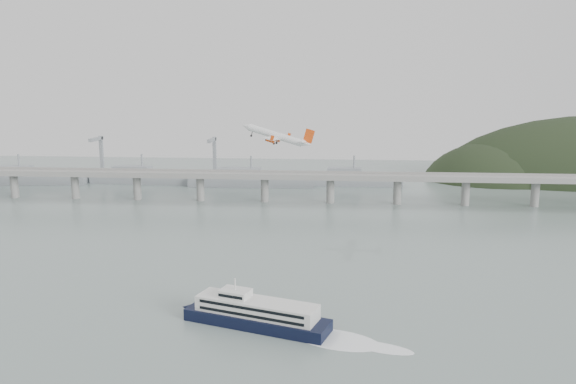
{
  "coord_description": "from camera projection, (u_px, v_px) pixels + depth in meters",
  "views": [
    {
      "loc": [
        22.85,
        -217.46,
        88.84
      ],
      "look_at": [
        0.0,
        55.0,
        36.0
      ],
      "focal_mm": 35.0,
      "sensor_mm": 36.0,
      "label": 1
    }
  ],
  "objects": [
    {
      "name": "ferry",
      "position": [
        257.0,
        314.0,
        208.81
      ],
      "size": [
        88.84,
        36.89,
        17.26
      ],
      "rotation": [
        0.0,
        0.0,
        -0.31
      ],
      "color": "black",
      "rests_on": "ground"
    },
    {
      "name": "ground",
      "position": [
        277.0,
        303.0,
        231.49
      ],
      "size": [
        900.0,
        900.0,
        0.0
      ],
      "primitive_type": "plane",
      "color": "slate",
      "rests_on": "ground"
    },
    {
      "name": "airliner",
      "position": [
        277.0,
        136.0,
        321.35
      ],
      "size": [
        43.5,
        39.61,
        14.73
      ],
      "rotation": [
        0.05,
        -0.27,
        2.97
      ],
      "color": "silver",
      "rests_on": "ground"
    },
    {
      "name": "bridge",
      "position": [
        302.0,
        180.0,
        423.92
      ],
      "size": [
        800.0,
        22.0,
        23.9
      ],
      "color": "gray",
      "rests_on": "ground"
    },
    {
      "name": "distant_fleet",
      "position": [
        135.0,
        178.0,
        502.42
      ],
      "size": [
        453.0,
        60.9,
        40.0
      ],
      "color": "gray",
      "rests_on": "ground"
    }
  ]
}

